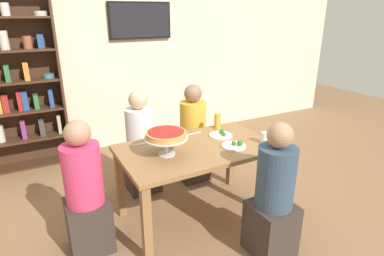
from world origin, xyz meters
TOP-DOWN VIEW (x-y plane):
  - ground_plane at (0.00, 0.00)m, footprint 12.00×12.00m
  - rear_partition at (0.00, 2.20)m, footprint 8.00×0.12m
  - dining_table at (0.00, 0.00)m, footprint 1.41×0.84m
  - bookshelf at (-1.45, 2.01)m, footprint 1.10×0.30m
  - television at (0.26, 2.11)m, footprint 0.89×0.05m
  - diner_far_right at (0.33, 0.69)m, footprint 0.34×0.34m
  - diner_far_left at (-0.30, 0.73)m, footprint 0.34×0.34m
  - diner_head_west at (-1.01, 0.03)m, footprint 0.34×0.34m
  - diner_near_right at (0.29, -0.73)m, footprint 0.34×0.34m
  - deep_dish_pizza_stand at (-0.32, -0.02)m, footprint 0.38×0.38m
  - salad_plate_near_diner at (0.34, 0.12)m, footprint 0.23×0.23m
  - salad_plate_far_diner at (0.30, -0.16)m, footprint 0.22×0.22m
  - beer_glass_amber_tall at (0.42, 0.32)m, footprint 0.07×0.07m
  - water_glass_clear_near at (0.60, -0.22)m, footprint 0.07×0.07m
  - cutlery_fork_near at (0.13, 0.30)m, footprint 0.18×0.04m
  - cutlery_knife_near at (-0.43, 0.30)m, footprint 0.18×0.02m

SIDE VIEW (x-z plane):
  - ground_plane at x=0.00m, z-range 0.00..0.00m
  - diner_far_right at x=0.33m, z-range -0.08..1.07m
  - diner_far_left at x=-0.30m, z-range -0.08..1.07m
  - diner_head_west at x=-1.01m, z-range -0.08..1.07m
  - diner_near_right at x=0.29m, z-range -0.08..1.07m
  - dining_table at x=0.00m, z-range 0.27..1.01m
  - cutlery_fork_near at x=0.13m, z-range 0.74..0.74m
  - cutlery_knife_near at x=-0.43m, z-range 0.74..0.74m
  - salad_plate_near_diner at x=0.34m, z-range 0.72..0.78m
  - salad_plate_far_diner at x=0.30m, z-range 0.72..0.79m
  - water_glass_clear_near at x=0.60m, z-range 0.74..0.85m
  - beer_glass_amber_tall at x=0.42m, z-range 0.74..0.91m
  - deep_dish_pizza_stand at x=-0.32m, z-range 0.81..1.02m
  - bookshelf at x=-1.45m, z-range 0.01..2.22m
  - rear_partition at x=0.00m, z-range 0.00..2.80m
  - television at x=0.26m, z-range 1.54..2.03m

